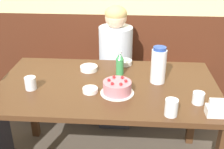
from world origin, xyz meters
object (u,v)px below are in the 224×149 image
water_pitcher (159,65)px  glass_tumbler_short (31,83)px  soju_bottle (120,64)px  bowl_soup_white (125,62)px  person_pale_blue_shirt (116,71)px  glass_water_tall (198,98)px  bowl_rice_small (90,90)px  glass_shot_small (171,108)px  bowl_side_dish (89,68)px  bench_seat (114,93)px  birthday_cake (117,88)px  napkin_holder (216,109)px

water_pitcher → glass_tumbler_short: (-0.85, -0.17, -0.08)m
soju_bottle → bowl_soup_white: 0.20m
bowl_soup_white → person_pale_blue_shirt: (-0.09, 0.34, -0.24)m
glass_water_tall → glass_tumbler_short: glass_tumbler_short is taller
bowl_rice_small → glass_shot_small: (0.50, -0.24, 0.04)m
soju_bottle → bowl_side_dish: bearing=167.3°
bowl_rice_small → glass_tumbler_short: glass_tumbler_short is taller
water_pitcher → bowl_soup_white: water_pitcher is taller
bowl_soup_white → bowl_side_dish: size_ratio=0.88×
bowl_side_dish → glass_shot_small: bearing=-46.1°
bench_seat → soju_bottle: (0.08, -0.66, 0.63)m
bowl_side_dish → glass_water_tall: (0.74, -0.43, 0.02)m
glass_water_tall → glass_tumbler_short: bearing=174.4°
bench_seat → bowl_soup_white: bearing=-77.0°
bowl_soup_white → glass_water_tall: size_ratio=1.61×
birthday_cake → bowl_side_dish: birthday_cake is taller
bowl_rice_small → glass_water_tall: glass_water_tall is taller
glass_water_tall → person_pale_blue_shirt: person_pale_blue_shirt is taller
bench_seat → glass_water_tall: glass_water_tall is taller
bowl_soup_white → glass_water_tall: 0.73m
glass_tumbler_short → person_pale_blue_shirt: person_pale_blue_shirt is taller
bench_seat → person_pale_blue_shirt: 0.35m
glass_shot_small → person_pale_blue_shirt: (-0.38, 1.05, -0.27)m
napkin_holder → bowl_side_dish: 0.98m
bench_seat → bowl_side_dish: bearing=-104.6°
glass_water_tall → water_pitcher: bearing=129.5°
napkin_holder → glass_shot_small: bearing=-175.7°
bench_seat → glass_shot_small: size_ratio=19.13×
soju_bottle → glass_shot_small: (0.32, -0.52, -0.04)m
bowl_soup_white → glass_tumbler_short: glass_tumbler_short is taller
soju_bottle → glass_tumbler_short: 0.65m
bowl_side_dish → glass_shot_small: 0.80m
bowl_rice_small → bowl_side_dish: (-0.06, 0.34, 0.00)m
napkin_holder → bowl_rice_small: size_ratio=1.09×
bowl_soup_white → bowl_rice_small: (-0.21, -0.47, -0.00)m
soju_bottle → glass_tumbler_short: size_ratio=2.13×
napkin_holder → bowl_rice_small: bearing=163.9°
bowl_rice_small → person_pale_blue_shirt: person_pale_blue_shirt is taller
bench_seat → bowl_soup_white: 0.75m
water_pitcher → soju_bottle: bearing=158.7°
water_pitcher → glass_water_tall: water_pitcher is taller
bench_seat → glass_tumbler_short: bearing=-118.2°
bench_seat → bowl_rice_small: (-0.10, -0.95, 0.56)m
napkin_holder → glass_water_tall: size_ratio=1.50×
bench_seat → person_pale_blue_shirt: (0.02, -0.14, 0.32)m
birthday_cake → person_pale_blue_shirt: size_ratio=0.19×
bowl_soup_white → glass_shot_small: glass_shot_small is taller
bowl_rice_small → bowl_side_dish: size_ratio=0.75×
glass_tumbler_short → bowl_side_dish: bearing=43.6°
bowl_side_dish → soju_bottle: bearing=-12.7°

